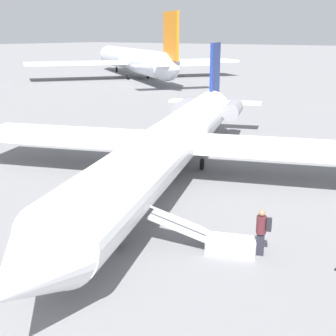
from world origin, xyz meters
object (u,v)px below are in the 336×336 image
(boarding_stairs, at_px, (221,241))
(airplane_far_right, at_px, (133,60))
(airplane_main, at_px, (176,139))
(passenger, at_px, (262,229))

(boarding_stairs, bearing_deg, airplane_far_right, -68.59)
(airplane_main, height_order, boarding_stairs, airplane_main)
(airplane_main, xyz_separation_m, airplane_far_right, (-45.11, -41.20, 1.06))
(airplane_far_right, distance_m, passenger, 71.26)
(airplane_far_right, bearing_deg, passenger, 169.16)
(airplane_far_right, bearing_deg, airplane_main, 167.67)
(boarding_stairs, bearing_deg, passenger, -178.59)
(airplane_far_right, relative_size, passenger, 25.18)
(airplane_far_right, xyz_separation_m, boarding_stairs, (51.90, 48.02, -2.78))
(airplane_main, height_order, airplane_far_right, airplane_far_right)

